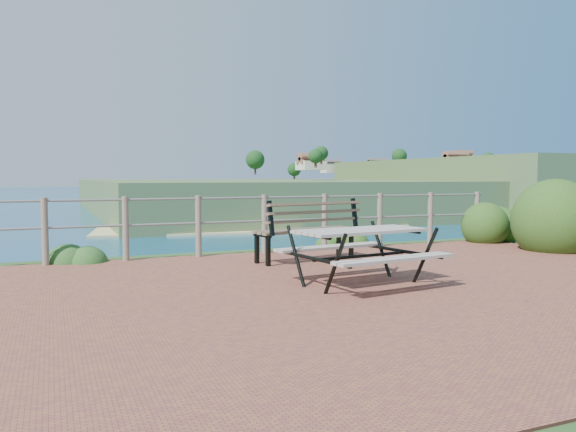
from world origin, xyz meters
The scene contains 10 objects.
ground centered at (0.00, 0.00, 0.00)m, with size 10.00×7.00×0.12m, color brown.
ocean centered at (0.00, 200.00, 0.00)m, with size 1200.00×1200.00×0.00m, color #145C7A.
safety_railing centered at (0.00, 3.35, 0.57)m, with size 9.40×0.10×1.00m.
distant_bay centered at (173.07, 202.61, -1.52)m, with size 290.00×232.36×24.00m.
picnic_table centered at (0.08, 0.24, 0.43)m, with size 1.67×1.38×0.67m.
park_bench centered at (0.29, 2.30, 0.63)m, with size 1.76×0.74×0.96m.
shrub_right_front centered at (5.00, 1.79, 0.00)m, with size 1.57×1.57×2.22m, color #1C4214.
shrub_right_edge centered at (4.91, 3.39, 0.00)m, with size 1.01×1.01×1.45m, color #1C4214.
shrub_lip_west centered at (-2.96, 3.64, 0.00)m, with size 0.68×0.68×0.38m, color #1B481B.
shrub_lip_east centered at (1.90, 4.19, 0.00)m, with size 0.82×0.82×0.58m, color #1C4214.
Camera 1 is at (-3.35, -5.61, 1.32)m, focal length 35.00 mm.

